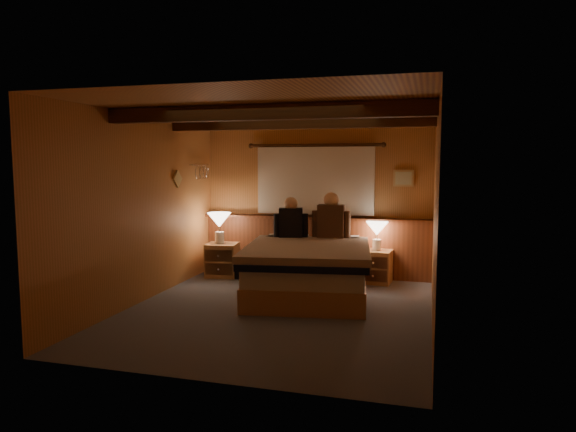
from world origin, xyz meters
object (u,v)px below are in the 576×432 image
at_px(bed, 308,269).
at_px(nightstand_right, 376,267).
at_px(nightstand_left, 222,260).
at_px(duffel_bag, 238,267).
at_px(lamp_left, 219,222).
at_px(person_left, 291,221).
at_px(lamp_right, 377,230).
at_px(person_right, 331,219).

distance_m(bed, nightstand_right, 1.29).
distance_m(bed, nightstand_left, 1.77).
bearing_deg(bed, duffel_bag, 140.15).
height_order(bed, lamp_left, lamp_left).
xyz_separation_m(person_left, duffel_bag, (-0.91, 0.20, -0.77)).
bearing_deg(nightstand_left, duffel_bag, -4.52).
height_order(lamp_right, duffel_bag, lamp_right).
relative_size(lamp_right, person_left, 0.69).
distance_m(nightstand_right, person_left, 1.45).
distance_m(person_right, duffel_bag, 1.69).
bearing_deg(person_left, lamp_left, 157.59).
relative_size(nightstand_right, lamp_left, 1.00).
relative_size(lamp_right, person_right, 0.62).
bearing_deg(nightstand_right, person_left, -157.48).
relative_size(lamp_right, duffel_bag, 0.82).
bearing_deg(lamp_left, nightstand_right, 4.98).
relative_size(person_left, duffel_bag, 1.17).
height_order(person_left, person_right, person_right).
bearing_deg(bed, person_right, 69.46).
relative_size(lamp_left, person_left, 0.79).
relative_size(nightstand_right, person_left, 0.79).
bearing_deg(lamp_right, nightstand_left, -174.46).
bearing_deg(nightstand_right, lamp_right, 82.91).
distance_m(nightstand_right, lamp_right, 0.54).
distance_m(lamp_left, person_right, 1.79).
height_order(person_left, duffel_bag, person_left).
bearing_deg(duffel_bag, nightstand_left, -177.27).
xyz_separation_m(lamp_left, lamp_right, (2.42, 0.23, -0.07)).
bearing_deg(person_left, nightstand_left, 157.26).
bearing_deg(bed, person_left, 115.37).
xyz_separation_m(bed, nightstand_right, (0.80, 1.01, -0.12)).
xyz_separation_m(nightstand_right, person_left, (-1.21, -0.39, 0.69)).
bearing_deg(lamp_left, person_right, -1.82).
relative_size(bed, person_right, 3.27).
xyz_separation_m(person_left, person_right, (0.57, 0.13, 0.03)).
xyz_separation_m(nightstand_left, duffel_bag, (0.26, 0.01, -0.10)).
xyz_separation_m(lamp_left, duffel_bag, (0.30, 0.01, -0.70)).
relative_size(nightstand_right, duffel_bag, 0.93).
relative_size(nightstand_right, lamp_right, 1.14).
bearing_deg(nightstand_right, duffel_bag, -170.18).
relative_size(nightstand_left, duffel_bag, 1.00).
relative_size(bed, person_left, 3.65).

